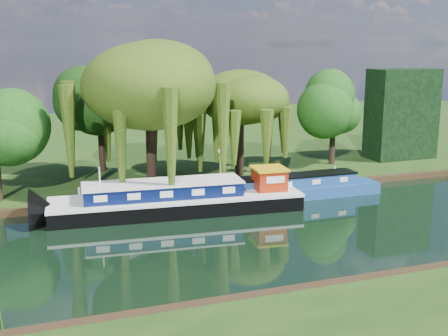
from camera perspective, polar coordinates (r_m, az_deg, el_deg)
name	(u,v)px	position (r m, az deg, el deg)	size (l,w,h in m)	color
ground	(272,232)	(32.67, 4.90, -6.46)	(120.00, 120.00, 0.00)	black
far_bank	(148,138)	(64.26, -7.69, 3.07)	(120.00, 52.00, 0.45)	#19340E
dutch_barge	(179,199)	(36.11, -4.55, -3.21)	(16.30, 4.92, 3.39)	black
narrowboat	(297,189)	(39.76, 7.43, -2.10)	(12.40, 2.13, 1.81)	navy
red_dinghy	(138,216)	(35.80, -8.76, -4.86)	(2.47, 3.46, 0.72)	#97220B
willow_left	(149,87)	(39.71, -7.60, 8.20)	(8.32, 8.32, 9.98)	black
willow_right	(240,107)	(43.60, 1.60, 6.19)	(6.03, 6.03, 7.35)	black
tree_far_mid	(100,105)	(46.07, -12.50, 6.24)	(4.75, 4.75, 7.77)	black
tree_far_right	(334,108)	(48.80, 11.08, 5.98)	(4.26, 4.26, 6.97)	black
conifer_hedge	(402,114)	(53.17, 17.60, 5.26)	(6.00, 3.00, 8.00)	black
lamppost	(220,156)	(41.66, -0.36, 1.18)	(0.36, 0.36, 2.56)	silver
mooring_posts	(217,183)	(39.73, -0.73, -1.55)	(19.16, 0.16, 1.00)	silver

